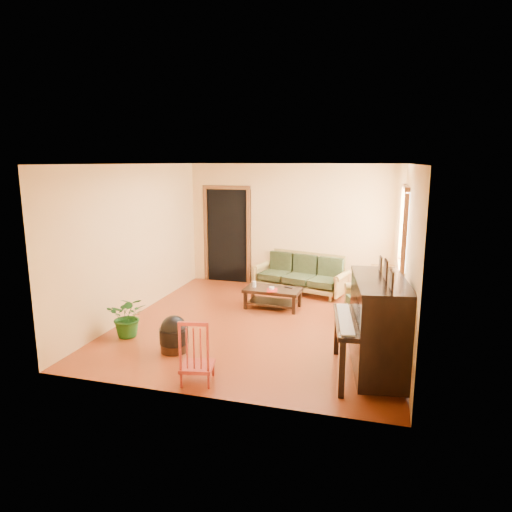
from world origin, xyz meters
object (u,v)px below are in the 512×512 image
(sofa, at_px, (300,274))
(potted_plant, at_px, (128,316))
(footstool, at_px, (174,338))
(red_chair, at_px, (197,350))
(ceramic_crock, at_px, (387,288))
(armchair, at_px, (371,297))
(piano, at_px, (378,328))
(coffee_table, at_px, (273,298))

(sofa, xyz_separation_m, potted_plant, (-2.09, -3.09, -0.08))
(footstool, bearing_deg, potted_plant, 160.50)
(red_chair, distance_m, ceramic_crock, 5.04)
(footstool, bearing_deg, sofa, 70.99)
(armchair, height_order, potted_plant, armchair)
(red_chair, height_order, ceramic_crock, red_chair)
(red_chair, bearing_deg, ceramic_crock, 52.68)
(red_chair, bearing_deg, footstool, 120.39)
(sofa, relative_size, footstool, 4.59)
(piano, bearing_deg, armchair, 85.64)
(coffee_table, relative_size, piano, 0.72)
(sofa, distance_m, potted_plant, 3.73)
(sofa, bearing_deg, coffee_table, -89.43)
(sofa, bearing_deg, red_chair, -81.63)
(piano, height_order, ceramic_crock, piano)
(coffee_table, bearing_deg, red_chair, -93.78)
(armchair, relative_size, piano, 0.61)
(coffee_table, bearing_deg, piano, -50.42)
(coffee_table, xyz_separation_m, piano, (1.89, -2.28, 0.44))
(coffee_table, xyz_separation_m, armchair, (1.74, -0.29, 0.25))
(piano, xyz_separation_m, red_chair, (-2.09, -0.76, -0.21))
(sofa, height_order, piano, piano)
(piano, distance_m, potted_plant, 3.71)
(armchair, relative_size, red_chair, 1.05)
(footstool, distance_m, potted_plant, 0.98)
(sofa, height_order, coffee_table, sofa)
(coffee_table, distance_m, ceramic_crock, 2.50)
(ceramic_crock, bearing_deg, potted_plant, -138.00)
(armchair, xyz_separation_m, piano, (0.15, -1.99, 0.19))
(piano, height_order, footstool, piano)
(armchair, distance_m, piano, 2.01)
(sofa, xyz_separation_m, armchair, (1.45, -1.43, 0.03))
(ceramic_crock, bearing_deg, coffee_table, -143.79)
(piano, relative_size, footstool, 3.47)
(sofa, height_order, armchair, armchair)
(footstool, distance_m, red_chair, 1.05)
(piano, xyz_separation_m, potted_plant, (-3.68, 0.33, -0.30))
(armchair, bearing_deg, coffee_table, 150.64)
(armchair, xyz_separation_m, footstool, (-2.62, -1.98, -0.24))
(armchair, relative_size, ceramic_crock, 3.42)
(potted_plant, bearing_deg, ceramic_crock, 42.00)
(sofa, distance_m, ceramic_crock, 1.78)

